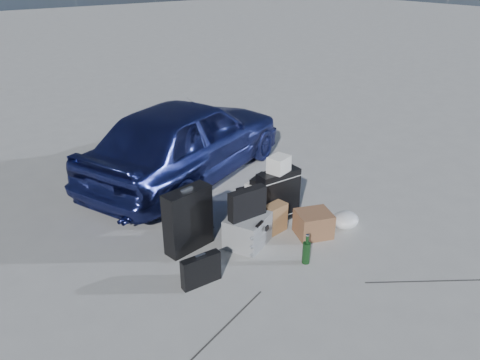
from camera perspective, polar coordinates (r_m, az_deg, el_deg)
name	(u,v)px	position (r m, az deg, el deg)	size (l,w,h in m)	color
ground	(295,257)	(5.09, 6.71, -9.28)	(60.00, 60.00, 0.00)	#A1A19D
car	(187,139)	(6.65, -6.50, 5.02)	(1.39, 3.45, 1.17)	navy
pelican_case	(248,230)	(5.18, 0.93, -6.14)	(0.47, 0.39, 0.34)	gray
laptop_bag	(247,203)	(5.01, 0.89, -2.87)	(0.44, 0.11, 0.33)	black
briefcase	(201,270)	(4.61, -4.79, -10.89)	(0.40, 0.09, 0.31)	black
suitcase_left	(188,220)	(5.05, -6.35, -4.83)	(0.54, 0.20, 0.71)	black
suitcase_right	(278,196)	(5.60, 4.66, -1.91)	(0.53, 0.19, 0.64)	black
white_carton	(279,164)	(5.41, 4.76, 1.93)	(0.24, 0.19, 0.19)	white
duffel_bag	(263,199)	(5.87, 2.86, -2.27)	(0.64, 0.27, 0.32)	black
flat_box_white	(263,185)	(5.78, 2.82, -0.61)	(0.37, 0.28, 0.06)	white
flat_box_black	(263,180)	(5.77, 2.83, 0.04)	(0.30, 0.22, 0.06)	black
kraft_bag	(275,218)	(5.43, 4.33, -4.62)	(0.26, 0.16, 0.35)	#A77848
cardboard_box	(313,224)	(5.42, 8.95, -5.29)	(0.38, 0.34, 0.29)	brown
plastic_bag	(346,220)	(5.66, 12.75, -4.78)	(0.34, 0.29, 0.19)	silver
green_bottle	(306,249)	(4.93, 8.11, -8.36)	(0.08, 0.08, 0.33)	black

